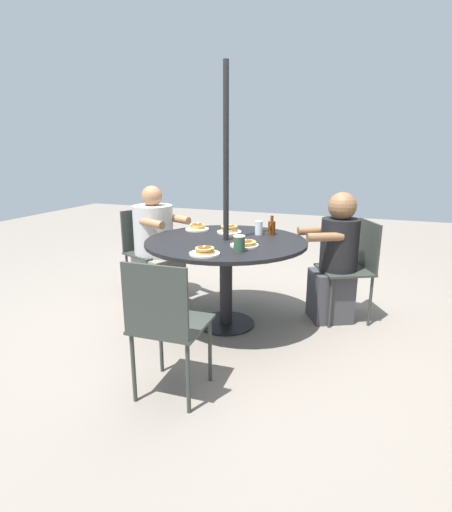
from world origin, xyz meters
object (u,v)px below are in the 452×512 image
Objects in this scene: diner_south at (156,249)px; coffee_cup at (239,244)px; pancake_plate_c at (205,252)px; pancake_plate_d at (197,228)px; syrup_bottle at (272,227)px; patio_chair_south at (146,246)px; drinking_glass_a at (259,228)px; pancake_plate_b at (245,244)px; diner_east at (335,262)px; patio_chair_east at (354,263)px; patio_chair_north at (166,321)px; pancake_plate_a at (229,230)px; patio_table at (226,252)px.

diner_south is 1.29m from coffee_cup.
pancake_plate_c is at bearing 68.74° from diner_south.
coffee_cup is (-0.16, 0.19, 0.04)m from pancake_plate_c.
syrup_bottle reaches higher than pancake_plate_d.
patio_chair_south is 1.39m from pancake_plate_c.
pancake_plate_b is at bearing 2.05° from drinking_glass_a.
diner_south is at bearing -93.55° from drinking_glass_a.
diner_east is 0.87m from pancake_plate_b.
patio_chair_east and patio_chair_south have the same top height.
patio_chair_south is at bearing 65.22° from patio_chair_east.
pancake_plate_b is (-0.93, 0.17, 0.25)m from patio_chair_north.
syrup_bottle reaches higher than patio_chair_north.
diner_east is 1.23m from pancake_plate_c.
pancake_plate_a is at bearing 106.54° from diner_south.
pancake_plate_b is 1.84× the size of coffee_cup.
pancake_plate_c is 0.84m from syrup_bottle.
syrup_bottle is at bearing 108.14° from patio_chair_south.
patio_chair_north is at bearing 54.19° from diner_south.
pancake_plate_a is (0.15, 0.93, 0.26)m from patio_chair_south.
diner_east is at bearing 90.00° from patio_chair_east.
patio_chair_north is at bearing -13.09° from coffee_cup.
patio_chair_south is at bearing 63.06° from diner_east.
pancake_plate_b is 1.00× the size of pancake_plate_d.
pancake_plate_a is 0.37m from syrup_bottle.
pancake_plate_b is at bearing 77.88° from patio_chair_north.
patio_chair_south reaches higher than pancake_plate_c.
diner_east reaches higher than patio_chair_north.
coffee_cup is at bearing 81.48° from patio_chair_south.
syrup_bottle reaches higher than patio_chair_east.
pancake_plate_d is 1.84× the size of coffee_cup.
diner_south is 1.18m from syrup_bottle.
pancake_plate_a is at bearing -86.18° from drinking_glass_a.
diner_east reaches higher than pancake_plate_b.
diner_east is at bearing 140.65° from coffee_cup.
diner_south reaches higher than pancake_plate_b.
syrup_bottle is (-1.40, 0.25, 0.30)m from patio_chair_north.
pancake_plate_c is (0.98, -0.94, 0.25)m from patio_chair_east.
patio_chair_north is at bearing 16.94° from pancake_plate_d.
diner_south reaches higher than pancake_plate_a.
patio_chair_east is 1.38m from pancake_plate_c.
pancake_plate_b is at bearing 32.91° from pancake_plate_a.
drinking_glass_a is at bearing 89.95° from pancake_plate_d.
coffee_cup is (0.73, 1.22, 0.29)m from patio_chair_south.
patio_table is 0.31m from pancake_plate_a.
patio_chair_east is (-1.58, 0.93, 0.00)m from patio_chair_north.
syrup_bottle is (-0.47, 0.09, 0.05)m from pancake_plate_b.
pancake_plate_d reaches higher than patio_table.
pancake_plate_d is at bearing 100.90° from patio_chair_south.
patio_chair_south is 7.34× the size of drinking_glass_a.
patio_chair_north is 4.01× the size of pancake_plate_b.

